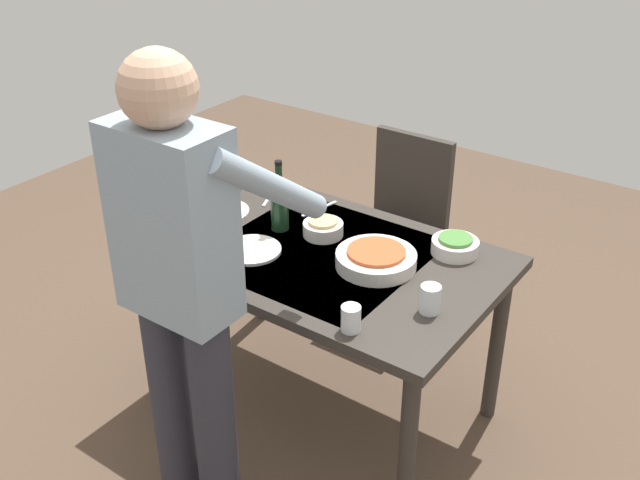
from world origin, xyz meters
name	(u,v)px	position (x,y,z in m)	size (l,w,h in m)	color
ground_plane	(320,403)	(0.00, 0.00, 0.00)	(6.00, 6.00, 0.00)	brown
dining_table	(320,270)	(0.00, 0.00, 0.67)	(1.37, 0.86, 0.75)	#332D28
chair_near	(401,217)	(0.10, -0.81, 0.53)	(0.40, 0.40, 0.91)	black
person_server	(183,283)	(0.02, 0.69, 0.96)	(0.42, 0.61, 1.69)	#2D2D38
wine_bottle	(279,204)	(0.24, -0.06, 0.86)	(0.07, 0.07, 0.30)	black
wine_glass_left	(173,224)	(0.47, 0.30, 0.86)	(0.07, 0.07, 0.15)	white
water_cup_near_left	(351,318)	(-0.38, 0.36, 0.80)	(0.07, 0.07, 0.09)	silver
water_cup_near_right	(430,299)	(-0.53, 0.12, 0.80)	(0.07, 0.07, 0.10)	silver
serving_bowl_pasta	(376,258)	(-0.23, -0.03, 0.79)	(0.30, 0.30, 0.07)	silver
side_bowl_salad	(455,245)	(-0.42, -0.29, 0.79)	(0.18, 0.18, 0.07)	silver
side_bowl_bread	(323,228)	(0.07, -0.11, 0.79)	(0.16, 0.16, 0.07)	silver
dinner_plate_near	(222,212)	(0.52, -0.02, 0.76)	(0.23, 0.23, 0.01)	silver
dinner_plate_far	(251,250)	(0.21, 0.15, 0.76)	(0.23, 0.23, 0.01)	silver
table_knife	(319,209)	(0.21, -0.29, 0.76)	(0.01, 0.20, 0.01)	silver
table_fork	(270,197)	(0.45, -0.26, 0.76)	(0.01, 0.18, 0.01)	silver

